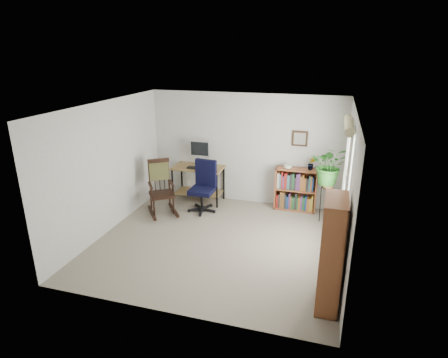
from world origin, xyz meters
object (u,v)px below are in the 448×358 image
(office_chair, at_px, (202,187))
(low_bookshelf, at_px, (296,189))
(rocking_chair, at_px, (161,187))
(tall_bookshelf, at_px, (331,254))
(desk, at_px, (199,184))

(office_chair, distance_m, low_bookshelf, 1.98)
(rocking_chair, relative_size, tall_bookshelf, 0.75)
(desk, distance_m, low_bookshelf, 2.14)
(rocking_chair, relative_size, low_bookshelf, 1.26)
(low_bookshelf, bearing_deg, rocking_chair, -159.61)
(desk, distance_m, office_chair, 0.61)
(rocking_chair, bearing_deg, desk, 25.09)
(desk, height_order, rocking_chair, rocking_chair)
(office_chair, bearing_deg, low_bookshelf, 25.56)
(desk, bearing_deg, low_bookshelf, 3.22)
(desk, relative_size, low_bookshelf, 1.22)
(low_bookshelf, bearing_deg, desk, -176.78)
(rocking_chair, height_order, tall_bookshelf, tall_bookshelf)
(low_bookshelf, bearing_deg, office_chair, -160.84)
(office_chair, height_order, low_bookshelf, office_chair)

